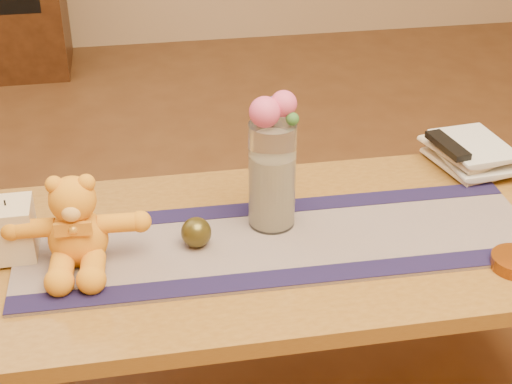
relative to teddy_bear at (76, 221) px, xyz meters
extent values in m
plane|color=#512E17|center=(0.45, 0.02, -0.56)|extent=(5.50, 5.50, 0.00)
cube|color=brown|center=(0.45, 0.02, -0.13)|extent=(1.40, 0.70, 0.04)
cylinder|color=brown|center=(-0.19, 0.31, -0.35)|extent=(0.07, 0.07, 0.41)
cylinder|color=brown|center=(1.09, 0.31, -0.35)|extent=(0.07, 0.07, 0.41)
cube|color=#1A214A|center=(0.45, 0.00, -0.10)|extent=(1.20, 0.36, 0.01)
cube|color=#181339|center=(0.45, -0.15, -0.10)|extent=(1.20, 0.07, 0.00)
cube|color=#181339|center=(0.45, 0.14, -0.10)|extent=(1.20, 0.07, 0.00)
cube|color=beige|center=(-0.15, 0.05, -0.04)|extent=(0.11, 0.11, 0.13)
cylinder|color=black|center=(-0.15, 0.05, 0.03)|extent=(0.00, 0.00, 0.01)
cylinder|color=silver|center=(0.45, 0.07, 0.03)|extent=(0.11, 0.11, 0.26)
cylinder|color=beige|center=(0.45, 0.07, -0.01)|extent=(0.09, 0.09, 0.18)
sphere|color=#D84C7B|center=(0.43, 0.06, 0.19)|extent=(0.07, 0.07, 0.07)
sphere|color=#D84C7B|center=(0.47, 0.08, 0.20)|extent=(0.06, 0.06, 0.06)
sphere|color=#4D4FA6|center=(0.46, 0.11, 0.19)|extent=(0.04, 0.04, 0.04)
sphere|color=#4D4FA6|center=(0.42, 0.09, 0.18)|extent=(0.04, 0.04, 0.04)
sphere|color=#33662D|center=(0.49, 0.05, 0.18)|extent=(0.03, 0.03, 0.03)
sphere|color=#463D17|center=(0.26, 0.01, -0.07)|extent=(0.08, 0.08, 0.07)
imported|color=beige|center=(0.95, 0.26, -0.10)|extent=(0.21, 0.25, 0.02)
imported|color=beige|center=(0.96, 0.25, -0.08)|extent=(0.18, 0.23, 0.02)
imported|color=beige|center=(0.95, 0.26, -0.06)|extent=(0.22, 0.26, 0.02)
imported|color=beige|center=(0.96, 0.25, -0.04)|extent=(0.19, 0.24, 0.02)
cube|color=black|center=(0.95, 0.25, -0.02)|extent=(0.07, 0.17, 0.02)
camera|label=1|loc=(0.14, -1.43, 0.87)|focal=53.16mm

